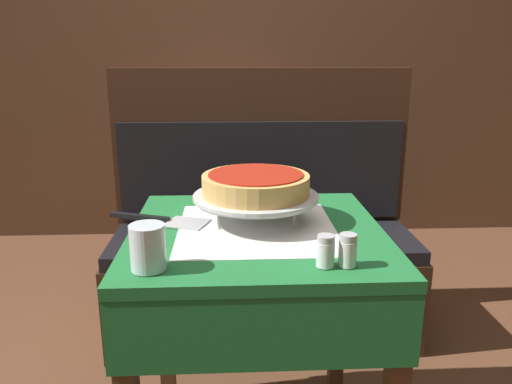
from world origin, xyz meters
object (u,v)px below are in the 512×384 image
water_glass_near (148,247)px  salt_shaker (326,251)px  pepper_shaker (348,250)px  booth_bench (263,259)px  pizza_pan_stand (255,198)px  dining_table_front (257,271)px  pizza_server (162,220)px  dining_table_rear (233,155)px  deep_dish_pizza (255,184)px  condiment_caddy (227,129)px

water_glass_near → salt_shaker: size_ratio=1.40×
water_glass_near → pepper_shaker: water_glass_near is taller
booth_bench → pizza_pan_stand: size_ratio=3.78×
pizza_pan_stand → pepper_shaker: pizza_pan_stand is taller
dining_table_front → salt_shaker: (0.14, -0.26, 0.16)m
dining_table_front → booth_bench: bearing=85.1°
pizza_server → dining_table_rear: bearing=82.4°
pizza_pan_stand → water_glass_near: (-0.25, -0.31, -0.02)m
water_glass_near → booth_bench: bearing=73.0°
dining_table_rear → salt_shaker: salt_shaker is taller
dining_table_front → salt_shaker: 0.34m
pizza_pan_stand → pizza_server: size_ratio=1.18×
pizza_server → salt_shaker: bearing=-39.1°
dining_table_rear → salt_shaker: size_ratio=10.55×
deep_dish_pizza → condiment_caddy: condiment_caddy is taller
booth_bench → dining_table_front: bearing=-94.9°
dining_table_rear → pizza_server: bearing=-97.6°
deep_dish_pizza → pizza_server: (-0.26, 0.01, -0.11)m
pizza_server → dining_table_front: bearing=-15.0°
pizza_server → condiment_caddy: size_ratio=1.77×
dining_table_front → dining_table_rear: 1.63m
dining_table_rear → pizza_server: 1.58m
pizza_pan_stand → water_glass_near: 0.40m
dining_table_front → pepper_shaker: 0.36m
condiment_caddy → deep_dish_pizza: bearing=-86.5°
deep_dish_pizza → water_glass_near: 0.40m
deep_dish_pizza → pepper_shaker: deep_dish_pizza is taller
salt_shaker → pizza_server: bearing=140.9°
pizza_server → deep_dish_pizza: bearing=-3.0°
booth_bench → water_glass_near: size_ratio=12.96×
dining_table_rear → deep_dish_pizza: 1.59m
booth_bench → condiment_caddy: booth_bench is taller
dining_table_rear → pepper_shaker: pepper_shaker is taller
booth_bench → pizza_server: 0.90m
pizza_server → salt_shaker: salt_shaker is taller
booth_bench → condiment_caddy: (-0.16, 0.76, 0.47)m
dining_table_rear → condiment_caddy: 0.19m
dining_table_rear → pepper_shaker: bearing=-82.6°
dining_table_front → dining_table_rear: dining_table_front is taller
dining_table_front → pizza_server: size_ratio=2.60×
dining_table_front → deep_dish_pizza: deep_dish_pizza is taller
booth_bench → salt_shaker: bearing=-86.1°
water_glass_near → salt_shaker: water_glass_near is taller
pizza_pan_stand → pepper_shaker: bearing=-58.9°
pizza_server → water_glass_near: 0.33m
condiment_caddy → salt_shaker: bearing=-82.7°
dining_table_front → condiment_caddy: bearing=93.4°
deep_dish_pizza → pepper_shaker: bearing=-58.9°
dining_table_rear → booth_bench: (0.12, -0.84, -0.31)m
deep_dish_pizza → condiment_caddy: bearing=93.5°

